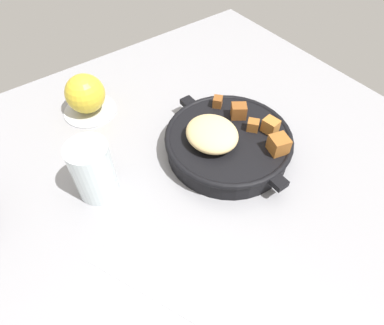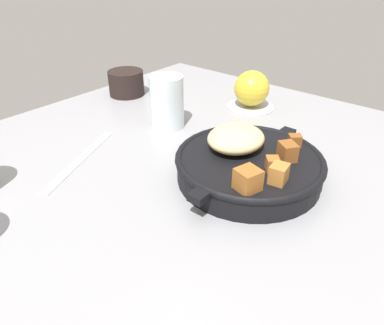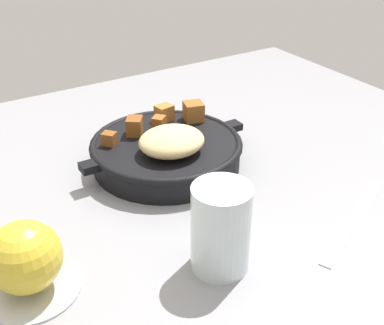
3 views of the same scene
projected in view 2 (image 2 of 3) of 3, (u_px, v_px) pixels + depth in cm
name	position (u px, v px, depth cm)	size (l,w,h in cm)	color
ground_plane	(192.00, 182.00, 62.01)	(100.45, 94.73, 2.40)	gray
cast_iron_skillet	(248.00, 163.00, 59.34)	(28.52, 24.19, 7.87)	black
saucer_plate	(250.00, 106.00, 87.28)	(11.27, 11.27, 0.60)	#B7BABF
red_apple	(252.00, 88.00, 85.01)	(8.25, 8.25, 8.25)	gold
butter_knife	(80.00, 159.00, 65.85)	(22.62, 1.60, 0.36)	silver
water_glass_tall	(167.00, 102.00, 75.52)	(7.01, 7.01, 10.95)	silver
coffee_mug_dark	(126.00, 83.00, 93.42)	(8.93, 8.93, 6.23)	black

